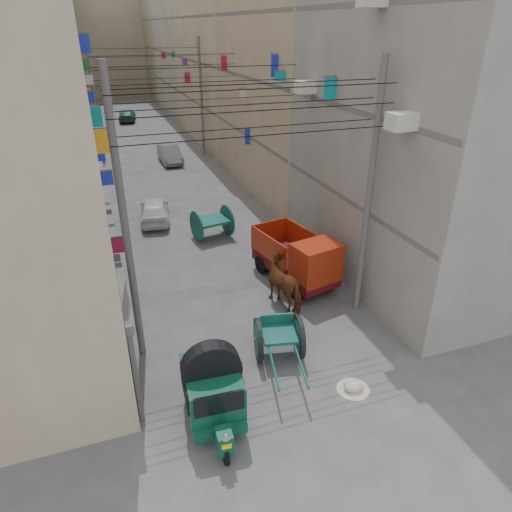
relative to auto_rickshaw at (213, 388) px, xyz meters
name	(u,v)px	position (x,y,z in m)	size (l,w,h in m)	color
ground	(353,488)	(2.25, -2.78, -1.02)	(140.00, 140.00, 0.00)	#48494B
building_row_left	(23,59)	(-5.74, 31.34, 5.44)	(8.00, 62.00, 14.00)	#C5B295
building_row_right	(235,55)	(10.25, 31.34, 5.44)	(8.00, 62.00, 14.00)	gray
end_cap_building	(110,43)	(2.25, 63.22, 5.48)	(22.00, 10.00, 13.00)	#9F937D
shutters_left	(114,248)	(-1.66, 7.59, 0.47)	(0.18, 14.40, 2.88)	#525257
signboards	(166,127)	(2.25, 18.88, 2.41)	(8.22, 40.52, 5.67)	#7A2589
ac_units	(353,70)	(5.90, 4.89, 6.41)	(0.70, 6.55, 3.35)	silver
utility_poles	(181,133)	(2.25, 14.22, 2.98)	(7.40, 22.20, 8.00)	#58595B
overhead_cables	(188,77)	(2.25, 11.62, 5.74)	(7.40, 22.52, 1.12)	black
auto_rickshaw	(213,388)	(0.00, 0.00, 0.00)	(1.50, 2.50, 1.73)	black
tonga_cart	(279,338)	(2.38, 1.71, -0.36)	(1.62, 2.97, 1.27)	black
mini_truck	(301,262)	(4.67, 5.21, -0.05)	(2.30, 3.84, 2.02)	black
second_cart	(212,222)	(2.68, 10.46, -0.27)	(1.83, 1.68, 1.41)	#13534D
feed_sack	(353,386)	(3.74, -0.23, -0.89)	(0.54, 0.44, 0.27)	beige
horse	(287,283)	(3.69, 4.22, -0.17)	(0.92, 2.02, 1.71)	brown
distant_car_white	(155,210)	(0.51, 13.35, -0.44)	(1.37, 3.40, 1.16)	silver
distant_car_grey	(170,154)	(3.07, 23.80, -0.43)	(1.26, 3.62, 1.19)	slate
distant_car_green	(127,115)	(1.71, 40.70, -0.46)	(1.57, 3.86, 1.12)	#1F5C4F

